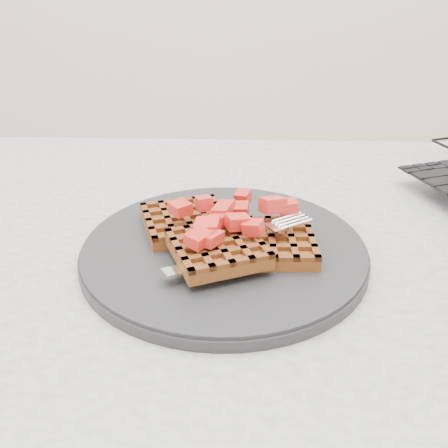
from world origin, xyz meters
The scene contains 5 objects.
table centered at (0.00, 0.00, 0.64)m, with size 1.20×0.80×0.75m.
plate centered at (-0.11, -0.01, 0.76)m, with size 0.31×0.31×0.02m, color black.
waffles centered at (-0.11, -0.01, 0.78)m, with size 0.20×0.19×0.03m.
strawberry_pile centered at (-0.11, -0.01, 0.80)m, with size 0.15×0.15×0.02m, color #AB0300, non-canonical shape.
fork centered at (-0.08, -0.04, 0.77)m, with size 0.02×0.18×0.02m, color silver, non-canonical shape.
Camera 1 is at (-0.09, -0.48, 1.04)m, focal length 40.00 mm.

